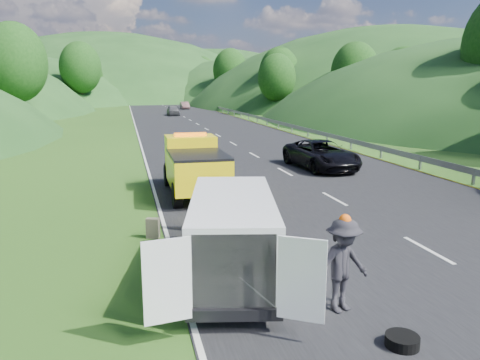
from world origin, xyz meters
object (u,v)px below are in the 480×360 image
object	(u,v)px
worker	(341,311)
suitcase	(153,228)
woman	(208,233)
spare_tire	(402,347)
passing_suv	(321,169)
white_van	(233,232)
tow_truck	(194,166)
child	(248,238)

from	to	relation	value
worker	suitcase	world-z (taller)	worker
worker	woman	bearing A→B (deg)	89.92
spare_tire	passing_suv	size ratio (longest dim) A/B	0.11
woman	suitcase	size ratio (longest dim) A/B	2.85
white_van	spare_tire	world-z (taller)	white_van
passing_suv	spare_tire	bearing A→B (deg)	-113.03
white_van	woman	world-z (taller)	white_van
tow_truck	suitcase	distance (m)	5.73
suitcase	passing_suv	xyz separation A→B (m)	(9.54, 9.60, -0.31)
worker	passing_suv	size ratio (longest dim) A/B	0.36
white_van	spare_tire	size ratio (longest dim) A/B	10.20
white_van	child	size ratio (longest dim) A/B	5.94
tow_truck	white_van	size ratio (longest dim) A/B	0.94
suitcase	tow_truck	bearing A→B (deg)	69.03
child	passing_suv	distance (m)	12.30
worker	child	bearing A→B (deg)	80.41
tow_truck	suitcase	world-z (taller)	tow_truck
woman	white_van	bearing A→B (deg)	158.79
suitcase	spare_tire	world-z (taller)	suitcase
worker	suitcase	distance (m)	6.53
tow_truck	spare_tire	distance (m)	12.51
spare_tire	passing_suv	bearing A→B (deg)	71.19
passing_suv	tow_truck	bearing A→B (deg)	-154.33
suitcase	passing_suv	bearing A→B (deg)	45.20
tow_truck	white_van	bearing A→B (deg)	-92.17
tow_truck	woman	distance (m)	5.34
woman	spare_tire	bearing A→B (deg)	176.33
spare_tire	passing_suv	world-z (taller)	passing_suv
white_van	suitcase	bearing A→B (deg)	127.53
woman	tow_truck	bearing A→B (deg)	-24.88
child	spare_tire	size ratio (longest dim) A/B	1.72
spare_tire	child	bearing A→B (deg)	99.94
tow_truck	white_van	xyz separation A→B (m)	(-0.38, -8.76, -0.06)
tow_truck	white_van	world-z (taller)	tow_truck
tow_truck	woman	world-z (taller)	tow_truck
suitcase	child	bearing A→B (deg)	-13.43
white_van	child	xyz separation A→B (m)	(1.11, 2.81, -1.15)
suitcase	passing_suv	world-z (taller)	passing_suv
child	spare_tire	bearing A→B (deg)	-50.17
woman	spare_tire	world-z (taller)	woman
child	tow_truck	bearing A→B (deg)	126.86
woman	child	distance (m)	1.33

